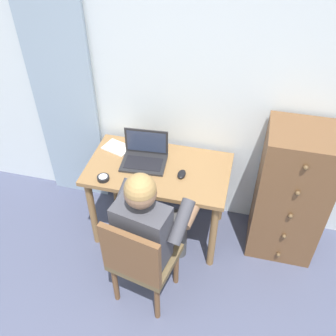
{
  "coord_description": "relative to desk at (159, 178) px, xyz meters",
  "views": [
    {
      "loc": [
        0.32,
        -0.32,
        2.68
      ],
      "look_at": [
        -0.18,
        1.72,
        0.83
      ],
      "focal_mm": 41.28,
      "sensor_mm": 36.0,
      "label": 1
    }
  ],
  "objects": [
    {
      "name": "notebook_pad",
      "position": [
        -0.39,
        0.15,
        0.12
      ],
      "size": [
        0.25,
        0.21,
        0.01
      ],
      "primitive_type": "cube",
      "rotation": [
        0.0,
        0.0,
        -0.31
      ],
      "color": "silver",
      "rests_on": "desk"
    },
    {
      "name": "dresser",
      "position": [
        1.02,
        0.1,
        -0.03
      ],
      "size": [
        0.52,
        0.46,
        1.16
      ],
      "color": "brown",
      "rests_on": "ground_plane"
    },
    {
      "name": "person_seated",
      "position": [
        0.08,
        -0.5,
        0.05
      ],
      "size": [
        0.61,
        0.64,
        1.18
      ],
      "color": "#4C4C4C",
      "rests_on": "ground_plane"
    },
    {
      "name": "desk",
      "position": [
        0.0,
        0.0,
        0.0
      ],
      "size": [
        1.09,
        0.62,
        0.73
      ],
      "color": "olive",
      "rests_on": "ground_plane"
    },
    {
      "name": "desk_clock",
      "position": [
        -0.36,
        -0.23,
        0.13
      ],
      "size": [
        0.09,
        0.09,
        0.03
      ],
      "color": "black",
      "rests_on": "desk"
    },
    {
      "name": "computer_mouse",
      "position": [
        0.19,
        -0.05,
        0.13
      ],
      "size": [
        0.06,
        0.1,
        0.03
      ],
      "primitive_type": "ellipsoid",
      "rotation": [
        0.0,
        0.0,
        -0.04
      ],
      "color": "black",
      "rests_on": "desk"
    },
    {
      "name": "chair",
      "position": [
        0.04,
        -0.68,
        -0.13
      ],
      "size": [
        0.49,
        0.48,
        0.86
      ],
      "color": "brown",
      "rests_on": "ground_plane"
    },
    {
      "name": "wall_back",
      "position": [
        0.28,
        0.38,
        0.64
      ],
      "size": [
        4.8,
        0.05,
        2.5
      ],
      "primitive_type": "cube",
      "color": "silver",
      "rests_on": "ground_plane"
    },
    {
      "name": "curtain_panel",
      "position": [
        -0.87,
        0.31,
        0.49
      ],
      "size": [
        0.54,
        0.03,
        2.2
      ],
      "primitive_type": "cube",
      "color": "#8EA3B7",
      "rests_on": "ground_plane"
    },
    {
      "name": "laptop",
      "position": [
        -0.12,
        0.05,
        0.17
      ],
      "size": [
        0.36,
        0.28,
        0.24
      ],
      "color": "#232326",
      "rests_on": "desk"
    }
  ]
}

